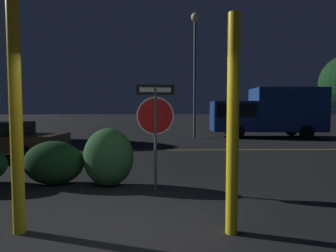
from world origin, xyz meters
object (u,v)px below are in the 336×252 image
(hedge_bush_2, at_px, (54,163))
(hedge_bush_3, at_px, (109,157))
(yellow_pole_right, at_px, (233,125))
(stop_sign, at_px, (155,116))
(yellow_pole_left, at_px, (16,114))
(street_lamp, at_px, (195,53))
(delivery_truck, at_px, (267,112))

(hedge_bush_2, bearing_deg, hedge_bush_3, -6.86)
(yellow_pole_right, bearing_deg, stop_sign, 118.45)
(yellow_pole_left, height_order, hedge_bush_3, yellow_pole_left)
(street_lamp, bearing_deg, hedge_bush_2, -113.37)
(stop_sign, distance_m, hedge_bush_3, 1.45)
(delivery_truck, bearing_deg, hedge_bush_2, 141.31)
(hedge_bush_3, xyz_separation_m, delivery_truck, (8.09, 11.06, 1.00))
(stop_sign, xyz_separation_m, hedge_bush_3, (-1.07, 0.30, -0.93))
(hedge_bush_2, xyz_separation_m, delivery_truck, (9.39, 10.91, 1.15))
(stop_sign, relative_size, hedge_bush_2, 1.66)
(hedge_bush_2, bearing_deg, street_lamp, 66.63)
(hedge_bush_3, bearing_deg, hedge_bush_2, 173.14)
(stop_sign, xyz_separation_m, street_lamp, (2.22, 11.06, 3.78))
(street_lamp, bearing_deg, yellow_pole_left, -107.41)
(stop_sign, distance_m, hedge_bush_2, 2.64)
(hedge_bush_3, bearing_deg, street_lamp, 73.00)
(yellow_pole_right, distance_m, delivery_truck, 14.66)
(yellow_pole_left, bearing_deg, hedge_bush_2, 101.66)
(yellow_pole_right, bearing_deg, yellow_pole_left, 178.41)
(yellow_pole_left, bearing_deg, hedge_bush_3, 70.68)
(yellow_pole_right, height_order, street_lamp, street_lamp)
(delivery_truck, bearing_deg, yellow_pole_right, 158.23)
(hedge_bush_2, height_order, delivery_truck, delivery_truck)
(yellow_pole_left, height_order, yellow_pole_right, yellow_pole_left)
(hedge_bush_2, relative_size, delivery_truck, 0.19)
(street_lamp, bearing_deg, stop_sign, -101.35)
(hedge_bush_2, bearing_deg, stop_sign, -10.87)
(yellow_pole_left, bearing_deg, delivery_truck, 56.30)
(street_lamp, bearing_deg, hedge_bush_3, -107.00)
(hedge_bush_3, xyz_separation_m, street_lamp, (3.29, 10.76, 4.72))
(yellow_pole_left, bearing_deg, yellow_pole_right, -1.59)
(yellow_pole_left, relative_size, delivery_truck, 0.47)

